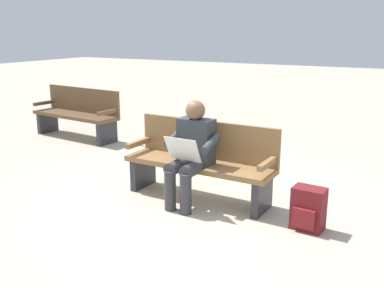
# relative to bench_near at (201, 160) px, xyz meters

# --- Properties ---
(ground_plane) EXTENTS (40.00, 40.00, 0.00)m
(ground_plane) POSITION_rel_bench_near_xyz_m (0.00, 0.07, -0.46)
(ground_plane) COLOR #B7AD99
(bench_near) EXTENTS (1.81, 0.53, 0.90)m
(bench_near) POSITION_rel_bench_near_xyz_m (0.00, 0.00, 0.00)
(bench_near) COLOR olive
(bench_near) RESTS_ON ground
(person_seated) EXTENTS (0.58, 0.58, 1.18)m
(person_seated) POSITION_rel_bench_near_xyz_m (0.00, 0.23, 0.17)
(person_seated) COLOR #33383D
(person_seated) RESTS_ON ground
(backpack) EXTENTS (0.33, 0.27, 0.43)m
(backpack) POSITION_rel_bench_near_xyz_m (-1.34, 0.26, -0.25)
(backpack) COLOR maroon
(backpack) RESTS_ON ground
(bench_far) EXTENTS (1.84, 0.65, 0.90)m
(bench_far) POSITION_rel_bench_near_xyz_m (3.39, -1.56, 0.00)
(bench_far) COLOR brown
(bench_far) RESTS_ON ground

